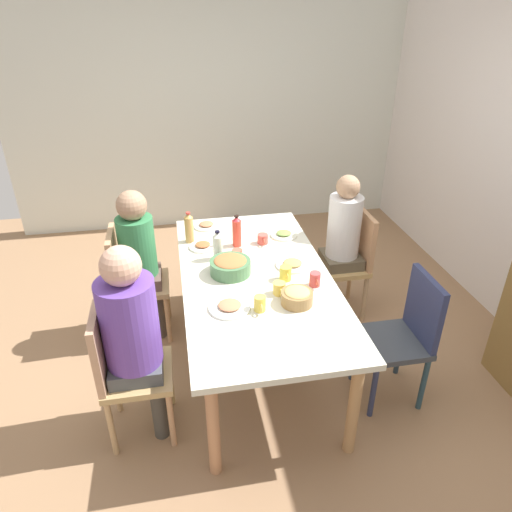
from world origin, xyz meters
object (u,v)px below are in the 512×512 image
object	(u,v)px
person_3	(132,329)
cup_2	(286,273)
plate_4	(206,225)
bottle_1	(237,232)
plate_3	(293,264)
bottle_0	(218,246)
chair_3	(122,366)
chair_2	(405,332)
cup_3	(263,239)
bottle_2	(189,228)
plate_1	(230,307)
bowl_1	(297,297)
dining_table	(256,285)
cup_5	(315,279)
plate_0	(284,234)
cup_4	(260,304)
person_0	(140,253)
cup_1	(237,256)
chair_1	(350,258)
chair_0	(131,278)
plate_2	(203,246)
bowl_0	(230,266)
person_1	(342,237)
cup_0	(279,288)

from	to	relation	value
person_3	cup_2	xyz separation A→B (m)	(-0.41, 0.97, 0.01)
plate_4	bottle_1	world-z (taller)	bottle_1
plate_3	bottle_0	bearing A→B (deg)	-111.44
chair_3	chair_2	bearing A→B (deg)	90.00
cup_3	bottle_2	distance (m)	0.57
plate_1	bottle_1	world-z (taller)	bottle_1
bowl_1	dining_table	bearing A→B (deg)	-153.54
cup_5	dining_table	bearing A→B (deg)	-119.06
plate_0	cup_5	world-z (taller)	cup_5
person_3	cup_4	size ratio (longest dim) A/B	12.07
person_0	cup_4	world-z (taller)	person_0
plate_1	cup_1	xyz separation A→B (m)	(-0.56, 0.13, 0.03)
bowl_1	cup_2	bearing A→B (deg)	-179.50
chair_1	bottle_0	bearing A→B (deg)	-78.71
plate_1	bottle_0	bearing A→B (deg)	179.83
person_3	cup_3	xyz separation A→B (m)	(-0.95, 0.93, 0.00)
chair_1	cup_2	bearing A→B (deg)	-50.01
person_0	chair_2	xyz separation A→B (m)	(0.99, 1.66, -0.21)
chair_0	person_3	size ratio (longest dim) A/B	0.70
plate_2	plate_4	bearing A→B (deg)	170.56
plate_0	cup_3	xyz separation A→B (m)	(0.09, -0.19, 0.02)
chair_2	plate_3	size ratio (longest dim) A/B	3.83
chair_3	plate_2	size ratio (longest dim) A/B	4.41
chair_1	cup_4	world-z (taller)	chair_1
plate_3	bowl_0	xyz separation A→B (m)	(0.02, -0.44, 0.04)
cup_2	bottle_0	world-z (taller)	bottle_0
dining_table	chair_0	world-z (taller)	chair_0
chair_2	plate_0	xyz separation A→B (m)	(-1.04, -0.55, 0.24)
chair_1	bottle_2	world-z (taller)	bottle_2
person_1	plate_4	bearing A→B (deg)	-107.69
plate_2	person_3	bearing A→B (deg)	-25.98
plate_0	cup_3	size ratio (longest dim) A/B	1.79
chair_2	cup_0	size ratio (longest dim) A/B	7.84
plate_4	bowl_1	xyz separation A→B (m)	(1.20, 0.44, 0.04)
person_1	bottle_1	world-z (taller)	person_1
dining_table	person_1	size ratio (longest dim) A/B	1.62
plate_4	bottle_0	world-z (taller)	bottle_0
person_1	cup_3	distance (m)	0.65
person_1	cup_4	xyz separation A→B (m)	(0.90, -0.84, 0.07)
person_1	plate_3	distance (m)	0.66
dining_table	chair_1	bearing A→B (deg)	119.39
cup_1	cup_2	size ratio (longest dim) A/B	0.95
bowl_0	bottle_2	distance (m)	0.58
chair_2	bottle_1	xyz separation A→B (m)	(-0.95, -0.94, 0.34)
plate_4	cup_5	size ratio (longest dim) A/B	1.93
bowl_0	person_3	bearing A→B (deg)	-48.34
plate_1	bowl_0	size ratio (longest dim) A/B	0.92
dining_table	chair_0	distance (m)	1.02
plate_2	cup_2	world-z (taller)	cup_2
bowl_0	person_1	bearing A→B (deg)	114.54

